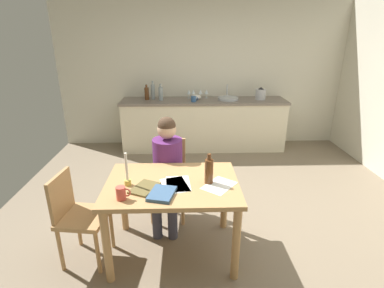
% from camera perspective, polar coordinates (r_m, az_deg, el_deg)
% --- Properties ---
extents(ground_plane, '(5.20, 5.20, 0.04)m').
position_cam_1_polar(ground_plane, '(3.54, 4.64, -14.19)').
color(ground_plane, '#7A6B56').
extents(wall_back, '(5.20, 0.12, 2.60)m').
position_cam_1_polar(wall_back, '(5.54, 2.09, 13.38)').
color(wall_back, beige).
rests_on(wall_back, ground).
extents(kitchen_counter, '(2.91, 0.64, 0.90)m').
position_cam_1_polar(kitchen_counter, '(5.37, 2.23, 3.86)').
color(kitchen_counter, beige).
rests_on(kitchen_counter, ground).
extents(dining_table, '(1.19, 0.84, 0.75)m').
position_cam_1_polar(dining_table, '(2.72, -3.81, -9.57)').
color(dining_table, tan).
rests_on(dining_table, ground).
extents(chair_at_table, '(0.43, 0.43, 0.89)m').
position_cam_1_polar(chair_at_table, '(3.37, -4.47, -5.82)').
color(chair_at_table, tan).
rests_on(chair_at_table, ground).
extents(person_seated, '(0.34, 0.61, 1.19)m').
position_cam_1_polar(person_seated, '(3.16, -4.84, -4.15)').
color(person_seated, '#592666').
rests_on(person_seated, ground).
extents(chair_side_empty, '(0.45, 0.45, 0.86)m').
position_cam_1_polar(chair_side_empty, '(2.90, -21.33, -12.49)').
color(chair_side_empty, tan).
rests_on(chair_side_empty, ground).
extents(coffee_mug, '(0.12, 0.08, 0.11)m').
position_cam_1_polar(coffee_mug, '(2.45, -13.51, -9.22)').
color(coffee_mug, '#D84C3F').
rests_on(coffee_mug, dining_table).
extents(candlestick, '(0.06, 0.06, 0.31)m').
position_cam_1_polar(candlestick, '(2.63, -12.41, -6.10)').
color(candlestick, gold).
rests_on(candlestick, dining_table).
extents(book_magazine, '(0.27, 0.31, 0.02)m').
position_cam_1_polar(book_magazine, '(2.58, -9.17, -8.39)').
color(book_magazine, brown).
rests_on(book_magazine, dining_table).
extents(book_cookery, '(0.25, 0.29, 0.03)m').
position_cam_1_polar(book_cookery, '(2.47, -5.83, -9.54)').
color(book_cookery, '#37567A').
rests_on(book_cookery, dining_table).
extents(paper_letter, '(0.28, 0.34, 0.00)m').
position_cam_1_polar(paper_letter, '(2.62, -3.34, -7.93)').
color(paper_letter, white).
rests_on(paper_letter, dining_table).
extents(paper_bill, '(0.35, 0.36, 0.00)m').
position_cam_1_polar(paper_bill, '(2.62, 5.26, -7.99)').
color(paper_bill, white).
rests_on(paper_bill, dining_table).
extents(paper_envelope, '(0.23, 0.31, 0.00)m').
position_cam_1_polar(paper_envelope, '(2.64, -2.71, -7.68)').
color(paper_envelope, white).
rests_on(paper_envelope, dining_table).
extents(wine_bottle_on_table, '(0.08, 0.08, 0.28)m').
position_cam_1_polar(wine_bottle_on_table, '(2.60, 3.30, -5.18)').
color(wine_bottle_on_table, '#593319').
rests_on(wine_bottle_on_table, dining_table).
extents(sink_unit, '(0.36, 0.36, 0.24)m').
position_cam_1_polar(sink_unit, '(5.30, 6.99, 8.77)').
color(sink_unit, '#B2B7BC').
rests_on(sink_unit, kitchen_counter).
extents(bottle_oil, '(0.08, 0.08, 0.26)m').
position_cam_1_polar(bottle_oil, '(5.30, -8.75, 9.67)').
color(bottle_oil, '#593319').
rests_on(bottle_oil, kitchen_counter).
extents(bottle_vinegar, '(0.07, 0.07, 0.32)m').
position_cam_1_polar(bottle_vinegar, '(5.33, -7.56, 10.03)').
color(bottle_vinegar, '#8C999E').
rests_on(bottle_vinegar, kitchen_counter).
extents(bottle_wine_red, '(0.08, 0.08, 0.28)m').
position_cam_1_polar(bottle_wine_red, '(5.21, -6.05, 9.70)').
color(bottle_wine_red, '#8C999E').
rests_on(bottle_wine_red, kitchen_counter).
extents(mixing_bowl, '(0.19, 0.19, 0.08)m').
position_cam_1_polar(mixing_bowl, '(5.27, 0.71, 9.06)').
color(mixing_bowl, white).
rests_on(mixing_bowl, kitchen_counter).
extents(stovetop_kettle, '(0.18, 0.18, 0.22)m').
position_cam_1_polar(stovetop_kettle, '(5.40, 13.13, 9.42)').
color(stovetop_kettle, '#B7BABF').
rests_on(stovetop_kettle, kitchen_counter).
extents(wine_glass_near_sink, '(0.07, 0.07, 0.15)m').
position_cam_1_polar(wine_glass_near_sink, '(5.39, 2.82, 10.01)').
color(wine_glass_near_sink, silver).
rests_on(wine_glass_near_sink, kitchen_counter).
extents(wine_glass_by_kettle, '(0.07, 0.07, 0.15)m').
position_cam_1_polar(wine_glass_by_kettle, '(5.38, 1.63, 10.01)').
color(wine_glass_by_kettle, silver).
rests_on(wine_glass_by_kettle, kitchen_counter).
extents(wine_glass_back_left, '(0.07, 0.07, 0.15)m').
position_cam_1_polar(wine_glass_back_left, '(5.37, 0.26, 10.01)').
color(wine_glass_back_left, silver).
rests_on(wine_glass_back_left, kitchen_counter).
extents(wine_glass_back_right, '(0.07, 0.07, 0.15)m').
position_cam_1_polar(wine_glass_back_right, '(5.37, -0.62, 10.00)').
color(wine_glass_back_right, silver).
rests_on(wine_glass_back_right, kitchen_counter).
extents(teacup_on_counter, '(0.12, 0.08, 0.10)m').
position_cam_1_polar(teacup_on_counter, '(5.09, 0.33, 8.73)').
color(teacup_on_counter, '#33598C').
rests_on(teacup_on_counter, kitchen_counter).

